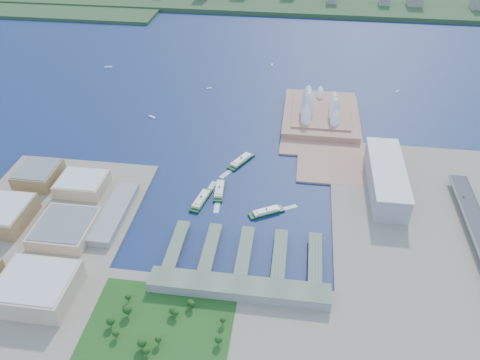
# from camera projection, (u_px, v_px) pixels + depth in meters

# --- Properties ---
(ground) EXTENTS (3000.00, 3000.00, 0.00)m
(ground) POSITION_uv_depth(u_px,v_px,m) (241.00, 214.00, 627.24)
(ground) COLOR #0F1B49
(ground) RESTS_ON ground
(west_land) EXTENTS (220.00, 390.00, 3.00)m
(west_land) POSITION_uv_depth(u_px,v_px,m) (27.00, 251.00, 569.70)
(west_land) COLOR gray
(west_land) RESTS_ON ground
(south_land) EXTENTS (720.00, 180.00, 3.00)m
(south_land) POSITION_uv_depth(u_px,v_px,m) (213.00, 351.00, 459.04)
(south_land) COLOR gray
(south_land) RESTS_ON ground
(east_land) EXTENTS (240.00, 500.00, 3.00)m
(east_land) POSITION_uv_depth(u_px,v_px,m) (434.00, 257.00, 560.59)
(east_land) COLOR gray
(east_land) RESTS_ON ground
(peninsula) EXTENTS (135.00, 220.00, 3.00)m
(peninsula) POSITION_uv_depth(u_px,v_px,m) (321.00, 123.00, 821.89)
(peninsula) COLOR #A9765C
(peninsula) RESTS_ON ground
(far_shore) EXTENTS (2200.00, 260.00, 12.00)m
(far_shore) POSITION_uv_depth(u_px,v_px,m) (284.00, 2.00, 1404.48)
(far_shore) COLOR #2D4926
(far_shore) RESTS_ON ground
(opera_house) EXTENTS (134.00, 180.00, 58.00)m
(opera_house) POSITION_uv_depth(u_px,v_px,m) (322.00, 102.00, 819.96)
(opera_house) COLOR white
(opera_house) RESTS_ON peninsula
(toaster_building) EXTENTS (45.00, 155.00, 35.00)m
(toaster_building) POSITION_uv_depth(u_px,v_px,m) (386.00, 178.00, 657.73)
(toaster_building) COLOR #96969B
(toaster_building) RESTS_ON east_land
(west_buildings) EXTENTS (200.00, 280.00, 27.00)m
(west_buildings) POSITION_uv_depth(u_px,v_px,m) (38.00, 222.00, 588.66)
(west_buildings) COLOR olive
(west_buildings) RESTS_ON west_land
(ferry_wharves) EXTENTS (184.00, 90.00, 9.30)m
(ferry_wharves) POSITION_uv_depth(u_px,v_px,m) (245.00, 252.00, 563.21)
(ferry_wharves) COLOR #58674E
(ferry_wharves) RESTS_ON ground
(terminal_building) EXTENTS (200.00, 28.00, 12.00)m
(terminal_building) POSITION_uv_depth(u_px,v_px,m) (239.00, 288.00, 512.71)
(terminal_building) COLOR gray
(terminal_building) RESTS_ON south_land
(park) EXTENTS (150.00, 110.00, 16.00)m
(park) POSITION_uv_depth(u_px,v_px,m) (158.00, 321.00, 475.80)
(park) COLOR #194714
(park) RESTS_ON south_land
(ferry_a) EXTENTS (16.45, 51.79, 9.65)m
(ferry_a) POSITION_uv_depth(u_px,v_px,m) (219.00, 189.00, 663.82)
(ferry_a) COLOR #0E381A
(ferry_a) RESTS_ON ground
(ferry_b) EXTENTS (38.79, 54.38, 10.32)m
(ferry_b) POSITION_uv_depth(u_px,v_px,m) (241.00, 160.00, 722.64)
(ferry_b) COLOR #0E381A
(ferry_b) RESTS_ON ground
(ferry_c) EXTENTS (24.38, 54.93, 10.07)m
(ferry_c) POSITION_uv_depth(u_px,v_px,m) (201.00, 199.00, 645.38)
(ferry_c) COLOR #0E381A
(ferry_c) RESTS_ON ground
(ferry_d) EXTENTS (48.79, 34.77, 9.25)m
(ferry_d) POSITION_uv_depth(u_px,v_px,m) (267.00, 211.00, 625.18)
(ferry_d) COLOR #0E381A
(ferry_d) RESTS_ON ground
(boat_a) EXTENTS (14.29, 10.24, 2.78)m
(boat_a) POSITION_uv_depth(u_px,v_px,m) (152.00, 117.00, 840.42)
(boat_a) COLOR white
(boat_a) RESTS_ON ground
(boat_b) EXTENTS (10.18, 7.26, 2.61)m
(boat_b) POSITION_uv_depth(u_px,v_px,m) (209.00, 88.00, 935.42)
(boat_b) COLOR white
(boat_b) RESTS_ON ground
(boat_c) EXTENTS (7.56, 10.63, 2.34)m
(boat_c) POSITION_uv_depth(u_px,v_px,m) (397.00, 91.00, 923.97)
(boat_c) COLOR white
(boat_c) RESTS_ON ground
(boat_d) EXTENTS (16.45, 6.31, 2.71)m
(boat_d) POSITION_uv_depth(u_px,v_px,m) (108.00, 67.00, 1021.51)
(boat_d) COLOR white
(boat_d) RESTS_ON ground
(boat_e) EXTENTS (3.69, 10.16, 2.46)m
(boat_e) POSITION_uv_depth(u_px,v_px,m) (272.00, 65.00, 1031.70)
(boat_e) COLOR white
(boat_e) RESTS_ON ground
(car_c) EXTENTS (1.68, 4.13, 1.20)m
(car_c) POSITION_uv_depth(u_px,v_px,m) (464.00, 197.00, 632.13)
(car_c) COLOR slate
(car_c) RESTS_ON expressway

